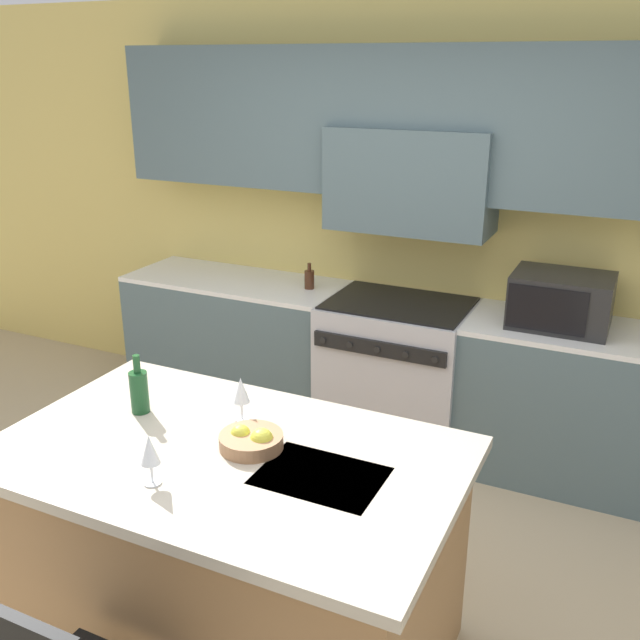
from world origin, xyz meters
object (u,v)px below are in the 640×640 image
object	(u,v)px
microwave	(561,301)
wine_glass_far	(241,391)
wine_bottle	(139,391)
fruit_bowl	(252,440)
oil_bottle_on_counter	(309,279)
wine_glass_near	(150,451)
range_stove	(396,372)

from	to	relation	value
microwave	wine_glass_far	size ratio (longest dim) A/B	2.83
wine_bottle	fruit_bowl	xyz separation A→B (m)	(0.57, -0.05, -0.06)
oil_bottle_on_counter	microwave	bearing A→B (deg)	-0.87
microwave	wine_bottle	xyz separation A→B (m)	(-1.42, -1.84, -0.04)
wine_glass_far	oil_bottle_on_counter	world-z (taller)	wine_glass_far
fruit_bowl	oil_bottle_on_counter	world-z (taller)	oil_bottle_on_counter
wine_bottle	fruit_bowl	world-z (taller)	wine_bottle
microwave	wine_glass_near	size ratio (longest dim) A/B	2.83
microwave	fruit_bowl	xyz separation A→B (m)	(-0.85, -1.90, -0.10)
fruit_bowl	oil_bottle_on_counter	bearing A→B (deg)	110.19
wine_glass_near	fruit_bowl	xyz separation A→B (m)	(0.19, 0.36, -0.10)
wine_bottle	wine_glass_near	bearing A→B (deg)	-47.24
wine_glass_far	fruit_bowl	size ratio (longest dim) A/B	0.77
microwave	oil_bottle_on_counter	distance (m)	1.56
fruit_bowl	oil_bottle_on_counter	xyz separation A→B (m)	(-0.71, 1.92, 0.02)
range_stove	wine_glass_far	xyz separation A→B (m)	(-0.07, -1.70, 0.60)
wine_bottle	wine_glass_far	world-z (taller)	wine_bottle
range_stove	wine_glass_near	xyz separation A→B (m)	(-0.11, -2.24, 0.60)
wine_bottle	wine_glass_far	xyz separation A→B (m)	(0.42, 0.12, 0.03)
microwave	oil_bottle_on_counter	bearing A→B (deg)	179.13
microwave	wine_bottle	size ratio (longest dim) A/B	2.08
wine_glass_far	oil_bottle_on_counter	distance (m)	1.83
wine_bottle	fruit_bowl	size ratio (longest dim) A/B	1.05
range_stove	wine_glass_near	size ratio (longest dim) A/B	4.97
range_stove	wine_glass_near	distance (m)	2.32
microwave	wine_glass_near	world-z (taller)	microwave
wine_glass_far	fruit_bowl	world-z (taller)	wine_glass_far
range_stove	fruit_bowl	distance (m)	1.95
range_stove	microwave	world-z (taller)	microwave
wine_glass_near	microwave	bearing A→B (deg)	65.31
range_stove	oil_bottle_on_counter	distance (m)	0.82
range_stove	microwave	xyz separation A→B (m)	(0.93, 0.02, 0.60)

